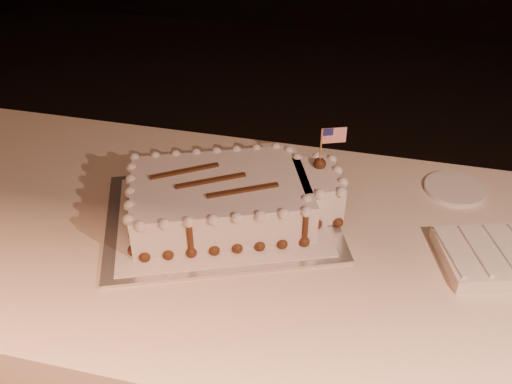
% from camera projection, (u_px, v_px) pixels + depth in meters
% --- Properties ---
extents(room_shell, '(6.10, 8.10, 2.90)m').
position_uv_depth(room_shell, '(174.00, 60.00, 0.35)').
color(room_shell, black).
rests_on(room_shell, ground).
extents(banquet_table, '(2.40, 0.80, 0.75)m').
position_uv_depth(banquet_table, '(293.00, 359.00, 1.42)').
color(banquet_table, beige).
rests_on(banquet_table, ground).
extents(cake_board, '(0.61, 0.54, 0.01)m').
position_uv_depth(cake_board, '(221.00, 217.00, 1.27)').
color(cake_board, silver).
rests_on(cake_board, banquet_table).
extents(doily, '(0.54, 0.48, 0.00)m').
position_uv_depth(doily, '(221.00, 215.00, 1.27)').
color(doily, silver).
rests_on(doily, cake_board).
extents(sheet_cake, '(0.50, 0.38, 0.19)m').
position_uv_depth(sheet_cake, '(232.00, 197.00, 1.24)').
color(sheet_cake, silver).
rests_on(sheet_cake, doily).
extents(napkin_stack, '(0.27, 0.23, 0.04)m').
position_uv_depth(napkin_stack, '(500.00, 256.00, 1.14)').
color(napkin_stack, silver).
rests_on(napkin_stack, banquet_table).
extents(side_plate, '(0.14, 0.14, 0.01)m').
position_uv_depth(side_plate, '(455.00, 189.00, 1.35)').
color(side_plate, silver).
rests_on(side_plate, banquet_table).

